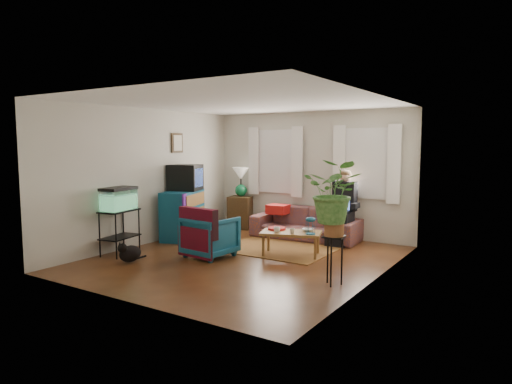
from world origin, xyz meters
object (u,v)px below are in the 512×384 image
Objects in this scene: aquarium_stand at (120,232)px; coffee_table at (291,244)px; dresser at (183,215)px; side_table at (241,212)px; sofa at (305,218)px; plant_stand at (334,261)px; armchair at (210,234)px.

coffee_table is (2.57, 1.54, -0.18)m from aquarium_stand.
dresser is at bearing 159.14° from coffee_table.
aquarium_stand is (-0.35, -3.22, 0.02)m from side_table.
sofa is 3.64m from aquarium_stand.
aquarium_stand is at bearing -109.28° from dresser.
plant_stand is (3.50, -2.84, -0.03)m from side_table.
sofa is 1.49m from coffee_table.
side_table is 0.94× the size of aquarium_stand.
side_table is at bearing 140.95° from plant_stand.
side_table is 4.50m from plant_stand.
aquarium_stand is 1.15× the size of plant_stand.
coffee_table is at bearing 138.07° from plant_stand.
aquarium_stand is 1.60m from armchair.
sofa is at bearing -8.81° from side_table.
armchair is at bearing -163.82° from coffee_table.
dresser is (-2.13, -1.33, 0.07)m from sofa.
side_table is at bearing 74.04° from aquarium_stand.
armchair is (1.43, 0.73, -0.00)m from aquarium_stand.
armchair is 2.44m from plant_stand.
side_table is 1.08× the size of plant_stand.
side_table is at bearing -61.33° from armchair.
armchair is 1.14× the size of plant_stand.
dresser reaches higher than plant_stand.
sofa is 2.51m from dresser.
aquarium_stand is (-0.01, -1.62, -0.10)m from dresser.
dresser is 1.40× the size of aquarium_stand.
side_table is 2.79m from coffee_table.
dresser reaches higher than sofa.
dresser is 1.67m from armchair.
side_table is at bearing 59.11° from dresser.
sofa is 3.08m from plant_stand.
armchair reaches higher than plant_stand.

